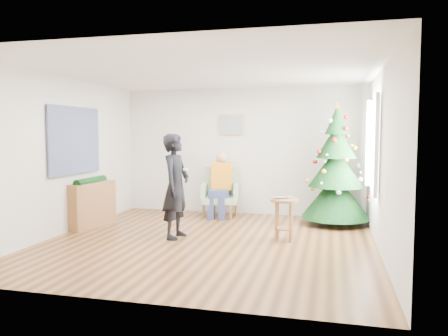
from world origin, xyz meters
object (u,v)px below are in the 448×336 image
(standing_man, at_px, (176,186))
(console, at_px, (91,205))
(christmas_tree, at_px, (336,169))
(armchair, at_px, (220,198))
(stool, at_px, (284,219))

(standing_man, xyz_separation_m, console, (-1.75, 0.41, -0.43))
(christmas_tree, distance_m, standing_man, 3.00)
(armchair, distance_m, standing_man, 2.00)
(stool, height_order, console, console)
(christmas_tree, bearing_deg, armchair, 173.77)
(stool, distance_m, standing_man, 1.78)
(stool, relative_size, armchair, 0.66)
(stool, xyz_separation_m, console, (-3.45, 0.19, 0.06))
(armchair, distance_m, console, 2.50)
(standing_man, distance_m, console, 1.85)
(console, bearing_deg, armchair, 48.73)
(christmas_tree, relative_size, armchair, 2.27)
(christmas_tree, distance_m, armchair, 2.35)
(stool, bearing_deg, armchair, 130.57)
(christmas_tree, height_order, standing_man, christmas_tree)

